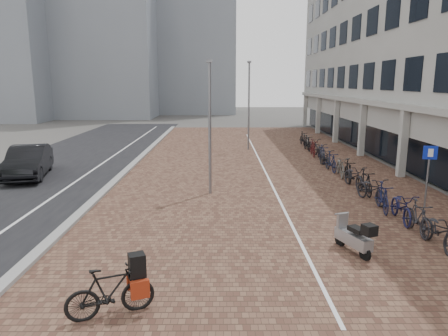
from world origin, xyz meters
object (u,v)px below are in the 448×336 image
car_dark (28,162)px  scooter_front (353,236)px  hero_bike (110,291)px  parking_sign (429,167)px

car_dark → scooter_front: 16.23m
hero_bike → parking_sign: size_ratio=0.77×
car_dark → hero_bike: car_dark is taller
car_dark → scooter_front: car_dark is taller
car_dark → hero_bike: 14.57m
hero_bike → parking_sign: bearing=-75.8°
scooter_front → car_dark: bearing=123.6°
parking_sign → car_dark: bearing=174.2°
car_dark → parking_sign: 17.99m
car_dark → hero_bike: bearing=-73.3°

